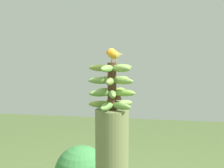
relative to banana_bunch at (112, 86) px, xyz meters
The scene contains 2 objects.
banana_bunch is the anchor object (origin of this frame).
perched_bird 0.17m from the banana_bunch, 164.09° to the left, with size 0.17×0.07×0.08m.
Camera 1 is at (1.58, 0.26, 1.35)m, focal length 47.95 mm.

